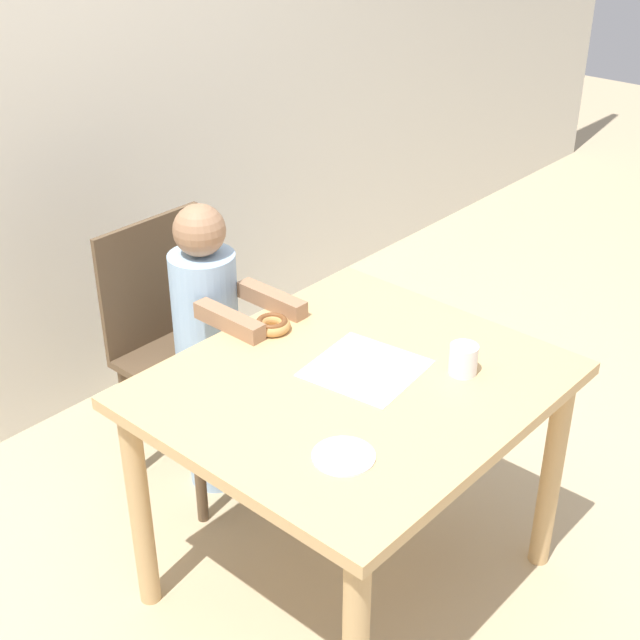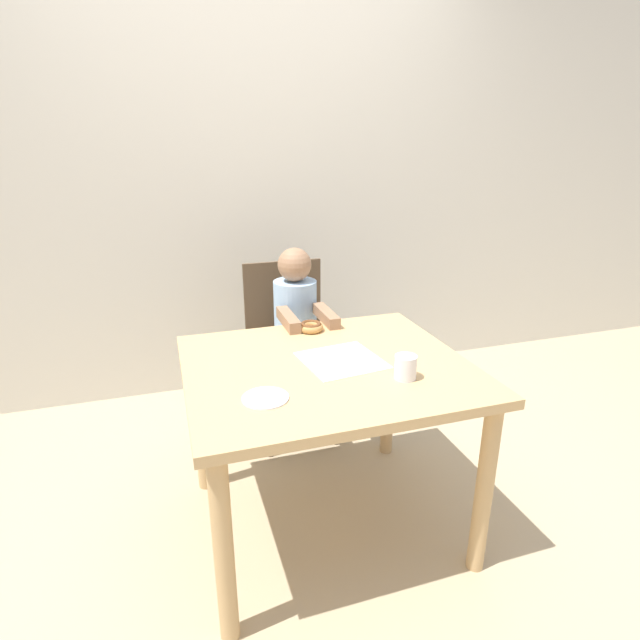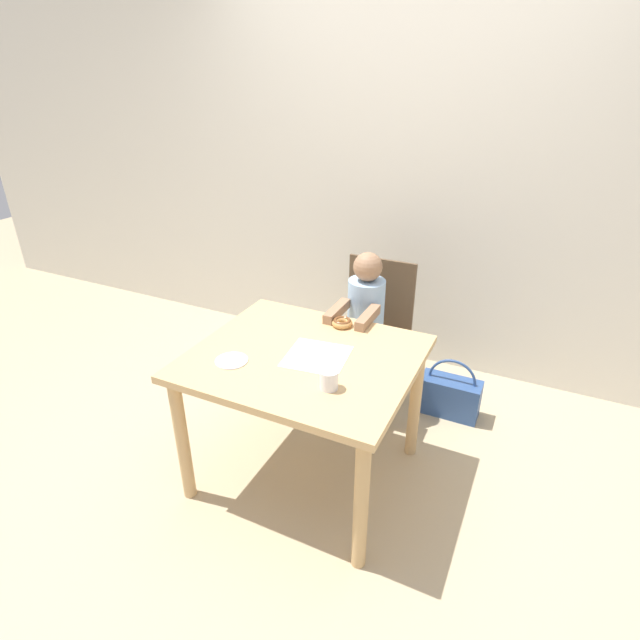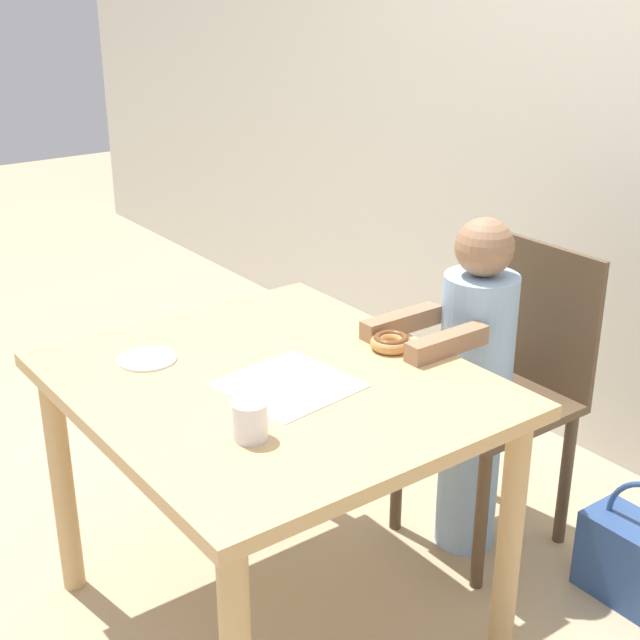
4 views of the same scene
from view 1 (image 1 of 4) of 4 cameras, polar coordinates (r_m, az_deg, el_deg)
The scene contains 10 objects.
ground_plane at distance 2.75m, azimuth 1.89°, elevation -16.15°, with size 12.00×12.00×0.00m, color tan.
wall_back at distance 3.09m, azimuth -18.57°, elevation 14.57°, with size 8.00×0.05×2.50m.
dining_table at distance 2.36m, azimuth 2.13°, elevation -5.87°, with size 1.00×0.88×0.70m.
chair at distance 2.92m, azimuth -8.66°, elevation -1.87°, with size 0.41×0.42×0.88m.
child_figure at distance 2.81m, azimuth -7.10°, elevation -1.85°, with size 0.22×0.43×1.00m.
donut at distance 2.51m, azimuth -3.09°, elevation -0.28°, with size 0.10×0.10×0.04m.
napkin at distance 2.35m, azimuth 2.94°, elevation -3.11°, with size 0.30×0.30×0.00m.
handbag at distance 3.41m, azimuth -2.66°, elevation -3.23°, with size 0.35×0.15×0.37m.
cup at distance 2.34m, azimuth 9.16°, elevation -2.51°, with size 0.07×0.07×0.08m.
plate at distance 2.04m, azimuth 1.52°, elevation -8.70°, with size 0.15×0.15×0.01m.
Camera 1 is at (-1.50, -1.22, 1.96)m, focal length 50.00 mm.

